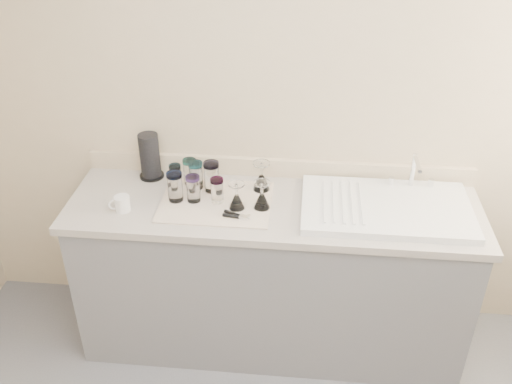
# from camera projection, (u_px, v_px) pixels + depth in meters

# --- Properties ---
(room_envelope) EXTENTS (3.54, 3.50, 2.52)m
(room_envelope) POSITION_uv_depth(u_px,v_px,m) (244.00, 245.00, 1.47)
(room_envelope) COLOR #59595F
(room_envelope) RESTS_ON ground
(counter_unit) EXTENTS (2.06, 0.62, 0.90)m
(counter_unit) POSITION_uv_depth(u_px,v_px,m) (272.00, 274.00, 3.07)
(counter_unit) COLOR slate
(counter_unit) RESTS_ON ground
(sink_unit) EXTENTS (0.82, 0.50, 0.22)m
(sink_unit) POSITION_uv_depth(u_px,v_px,m) (387.00, 207.00, 2.78)
(sink_unit) COLOR white
(sink_unit) RESTS_ON counter_unit
(dish_towel) EXTENTS (0.55, 0.42, 0.01)m
(dish_towel) POSITION_uv_depth(u_px,v_px,m) (216.00, 202.00, 2.85)
(dish_towel) COLOR silver
(dish_towel) RESTS_ON counter_unit
(tumbler_teal) EXTENTS (0.06, 0.06, 0.12)m
(tumbler_teal) POSITION_uv_depth(u_px,v_px,m) (176.00, 176.00, 2.94)
(tumbler_teal) COLOR white
(tumbler_teal) RESTS_ON dish_towel
(tumbler_cyan) EXTENTS (0.07, 0.07, 0.15)m
(tumbler_cyan) POSITION_uv_depth(u_px,v_px,m) (196.00, 175.00, 2.92)
(tumbler_cyan) COLOR white
(tumbler_cyan) RESTS_ON dish_towel
(tumbler_purple) EXTENTS (0.08, 0.08, 0.16)m
(tumbler_purple) POSITION_uv_depth(u_px,v_px,m) (212.00, 176.00, 2.89)
(tumbler_purple) COLOR white
(tumbler_purple) RESTS_ON dish_towel
(tumbler_magenta) EXTENTS (0.08, 0.08, 0.15)m
(tumbler_magenta) POSITION_uv_depth(u_px,v_px,m) (175.00, 186.00, 2.81)
(tumbler_magenta) COLOR white
(tumbler_magenta) RESTS_ON dish_towel
(tumbler_blue) EXTENTS (0.07, 0.07, 0.14)m
(tumbler_blue) POSITION_uv_depth(u_px,v_px,m) (193.00, 188.00, 2.81)
(tumbler_blue) COLOR white
(tumbler_blue) RESTS_ON dish_towel
(tumbler_lavender) EXTENTS (0.07, 0.07, 0.13)m
(tumbler_lavender) POSITION_uv_depth(u_px,v_px,m) (217.00, 190.00, 2.81)
(tumbler_lavender) COLOR white
(tumbler_lavender) RESTS_ON dish_towel
(tumbler_extra) EXTENTS (0.07, 0.07, 0.14)m
(tumbler_extra) POSITION_uv_depth(u_px,v_px,m) (190.00, 171.00, 2.96)
(tumbler_extra) COLOR white
(tumbler_extra) RESTS_ON dish_towel
(goblet_back_right) EXTENTS (0.09, 0.09, 0.16)m
(goblet_back_right) POSITION_uv_depth(u_px,v_px,m) (261.00, 180.00, 2.92)
(goblet_back_right) COLOR white
(goblet_back_right) RESTS_ON dish_towel
(goblet_front_left) EXTENTS (0.08, 0.08, 0.14)m
(goblet_front_left) POSITION_uv_depth(u_px,v_px,m) (237.00, 200.00, 2.77)
(goblet_front_left) COLOR white
(goblet_front_left) RESTS_ON dish_towel
(goblet_front_right) EXTENTS (0.08, 0.08, 0.14)m
(goblet_front_right) POSITION_uv_depth(u_px,v_px,m) (262.00, 199.00, 2.77)
(goblet_front_right) COLOR white
(goblet_front_right) RESTS_ON dish_towel
(can_opener) EXTENTS (0.14, 0.08, 0.02)m
(can_opener) POSITION_uv_depth(u_px,v_px,m) (237.00, 216.00, 2.72)
(can_opener) COLOR silver
(can_opener) RESTS_ON dish_towel
(white_mug) EXTENTS (0.11, 0.10, 0.08)m
(white_mug) POSITION_uv_depth(u_px,v_px,m) (122.00, 204.00, 2.77)
(white_mug) COLOR white
(white_mug) RESTS_ON counter_unit
(paper_towel_roll) EXTENTS (0.13, 0.13, 0.25)m
(paper_towel_roll) POSITION_uv_depth(u_px,v_px,m) (150.00, 157.00, 3.00)
(paper_towel_roll) COLOR black
(paper_towel_roll) RESTS_ON counter_unit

